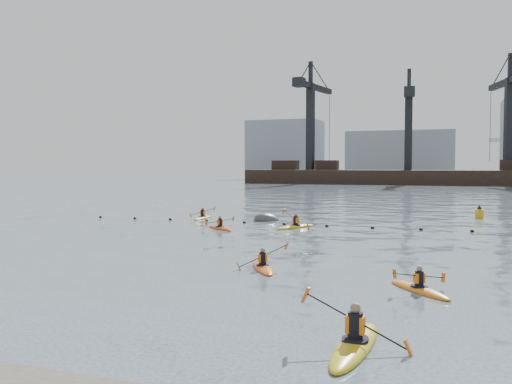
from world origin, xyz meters
TOP-DOWN VIEW (x-y plane):
  - ground at (0.00, 0.00)m, footprint 400.00×400.00m
  - float_line at (-0.50, 22.53)m, footprint 33.24×0.73m
  - barge_pier at (-0.22, 110.00)m, footprint 72.00×19.30m
  - skyline at (2.23, 150.27)m, footprint 141.00×28.00m
  - kayaker_0 at (1.79, 6.87)m, footprint 1.99×2.91m
  - kayaker_1 at (6.72, -1.14)m, footprint 2.52×3.65m
  - kayaker_2 at (-5.18, 18.68)m, footprint 2.70×2.40m
  - kayaker_3 at (-0.78, 20.95)m, footprint 2.22×3.35m
  - kayaker_4 at (7.78, 5.02)m, footprint 2.36×2.66m
  - kayaker_5 at (-9.12, 24.42)m, footprint 2.14×3.14m
  - mooring_buoy at (-4.03, 24.79)m, footprint 2.53×2.51m
  - nav_buoy at (10.85, 32.02)m, footprint 0.64×0.64m

SIDE VIEW (x-z plane):
  - ground at x=0.00m, z-range 0.00..0.00m
  - mooring_buoy at x=-4.03m, z-range -0.74..0.74m
  - float_line at x=-0.50m, z-range -0.09..0.15m
  - kayaker_4 at x=7.78m, z-range -0.38..0.57m
  - kayaker_0 at x=1.79m, z-range -0.49..0.67m
  - kayaker_2 at x=-5.18m, z-range -0.39..0.57m
  - kayaker_5 at x=-9.12m, z-range -0.46..0.65m
  - kayaker_3 at x=-0.78m, z-range -0.56..0.77m
  - kayaker_1 at x=6.72m, z-range -0.60..0.82m
  - nav_buoy at x=10.85m, z-range -0.23..0.94m
  - barge_pier at x=-0.22m, z-range -12.86..16.64m
  - skyline at x=2.23m, z-range -1.75..20.25m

